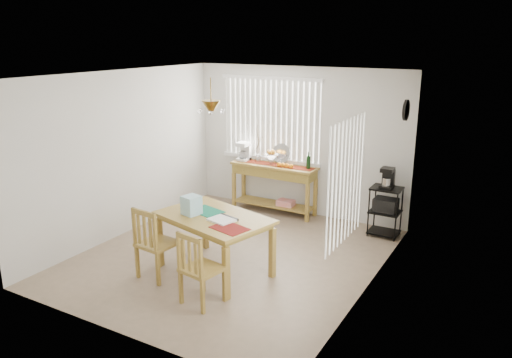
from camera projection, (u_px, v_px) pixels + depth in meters
The scene contains 10 objects.
ground at pixel (231, 257), 7.26m from camera, with size 4.00×4.50×0.01m, color gray.
room_shell at pixel (230, 142), 6.80m from camera, with size 4.20×4.70×2.70m.
sideboard at pixel (274, 177), 8.92m from camera, with size 1.58×0.44×0.89m.
sideboard_items at pixel (262, 155), 8.95m from camera, with size 1.50×0.37×0.68m.
wire_cart at pixel (385, 207), 7.90m from camera, with size 0.47×0.38×0.80m.
cart_items at pixel (388, 178), 7.78m from camera, with size 0.19×0.23×0.33m.
dining_table at pixel (214, 222), 6.63m from camera, with size 1.67×1.29×0.79m.
table_items at pixel (199, 209), 6.58m from camera, with size 1.12×0.80×0.25m.
chair_left at pixel (155, 243), 6.51m from camera, with size 0.50×0.50×0.98m.
chair_right at pixel (200, 269), 5.85m from camera, with size 0.49×0.49×0.93m.
Camera 1 is at (3.60, -5.62, 3.09)m, focal length 35.00 mm.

